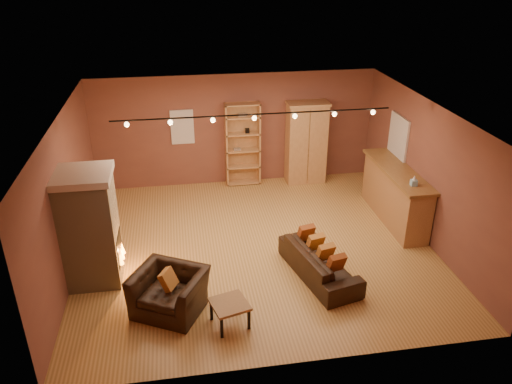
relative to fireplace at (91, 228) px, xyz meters
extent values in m
plane|color=#A77A3B|center=(3.04, 0.60, -1.06)|extent=(7.00, 7.00, 0.00)
plane|color=brown|center=(3.04, 0.60, 1.74)|extent=(7.00, 7.00, 0.00)
cube|color=brown|center=(3.04, 3.85, 0.34)|extent=(7.00, 0.02, 2.80)
cube|color=brown|center=(-0.46, 0.60, 0.34)|extent=(0.02, 6.50, 2.80)
cube|color=brown|center=(6.54, 0.60, 0.34)|extent=(0.02, 6.50, 2.80)
cube|color=tan|center=(-0.01, 0.00, -0.06)|extent=(0.90, 0.90, 2.00)
cube|color=beige|center=(-0.01, 0.00, 1.00)|extent=(0.98, 0.98, 0.12)
cube|color=black|center=(0.40, 0.00, -0.46)|extent=(0.10, 0.65, 0.55)
cone|color=orange|center=(0.46, 0.00, -0.58)|extent=(0.10, 0.10, 0.22)
cube|color=silver|center=(1.74, 3.83, 0.49)|extent=(0.56, 0.04, 0.86)
cube|color=tan|center=(3.21, 3.83, 0.00)|extent=(0.87, 0.04, 2.12)
cube|color=tan|center=(2.79, 3.68, 0.00)|extent=(0.04, 0.34, 2.12)
cube|color=tan|center=(3.62, 3.68, 0.00)|extent=(0.04, 0.34, 2.12)
cube|color=gray|center=(3.06, 3.68, -0.12)|extent=(0.18, 0.12, 0.05)
cube|color=black|center=(3.32, 3.68, 0.36)|extent=(0.10, 0.10, 0.12)
cube|color=tan|center=(3.21, 3.68, -1.02)|extent=(0.87, 0.34, 0.04)
cube|color=tan|center=(3.21, 3.68, -0.58)|extent=(0.87, 0.34, 0.04)
cube|color=tan|center=(3.21, 3.68, -0.15)|extent=(0.87, 0.34, 0.03)
cube|color=tan|center=(3.21, 3.68, 0.29)|extent=(0.87, 0.34, 0.04)
cube|color=tan|center=(3.21, 3.68, 0.72)|extent=(0.87, 0.34, 0.04)
cube|color=tan|center=(3.21, 3.68, 1.04)|extent=(0.87, 0.34, 0.04)
cube|color=tan|center=(4.81, 3.58, -0.04)|extent=(0.98, 0.53, 2.04)
cube|color=olive|center=(4.81, 3.32, -0.04)|extent=(0.02, 0.01, 1.94)
cube|color=tan|center=(4.81, 3.58, 1.01)|extent=(1.04, 0.59, 0.06)
cube|color=tan|center=(6.24, 1.24, -0.48)|extent=(0.55, 2.42, 1.15)
cube|color=olive|center=(6.24, 1.24, 0.12)|extent=(0.67, 2.54, 0.06)
cube|color=#87BCD8|center=(6.19, 0.42, 0.22)|extent=(0.14, 0.14, 0.13)
cone|color=white|center=(6.19, 0.42, 0.34)|extent=(0.08, 0.08, 0.10)
cube|color=silver|center=(6.51, 2.00, 0.59)|extent=(0.05, 0.90, 1.00)
imported|color=black|center=(4.02, -0.57, -0.68)|extent=(1.00, 2.01, 0.75)
cube|color=#99481E|center=(4.15, -1.11, -0.45)|extent=(0.35, 0.29, 0.36)
cube|color=#C17931|center=(4.07, -0.75, -0.45)|extent=(0.35, 0.29, 0.36)
cube|color=#C17931|center=(3.98, -0.40, -0.45)|extent=(0.35, 0.29, 0.36)
cube|color=#99481E|center=(3.89, -0.04, -0.45)|extent=(0.35, 0.29, 0.36)
imported|color=black|center=(1.31, -1.13, -0.57)|extent=(1.32, 1.17, 0.97)
cube|color=#C17931|center=(1.31, -1.13, -0.45)|extent=(0.35, 0.38, 0.34)
cube|color=olive|center=(2.25, -1.65, -0.66)|extent=(0.68, 0.68, 0.05)
cube|color=black|center=(2.02, -1.88, -0.88)|extent=(0.05, 0.05, 0.37)
cube|color=black|center=(2.48, -1.88, -0.88)|extent=(0.05, 0.05, 0.37)
cube|color=black|center=(2.02, -1.42, -0.88)|extent=(0.05, 0.05, 0.37)
cube|color=black|center=(2.48, -1.42, -0.88)|extent=(0.05, 0.05, 0.37)
cylinder|color=black|center=(3.04, 0.80, 1.66)|extent=(5.20, 0.03, 0.03)
sphere|color=#FFD88C|center=(0.74, 0.80, 1.59)|extent=(0.09, 0.09, 0.09)
sphere|color=#FFD88C|center=(1.51, 0.80, 1.59)|extent=(0.09, 0.09, 0.09)
sphere|color=#FFD88C|center=(2.27, 0.80, 1.59)|extent=(0.09, 0.09, 0.09)
sphere|color=#FFD88C|center=(3.04, 0.80, 1.59)|extent=(0.09, 0.09, 0.09)
sphere|color=#FFD88C|center=(3.81, 0.80, 1.59)|extent=(0.09, 0.09, 0.09)
sphere|color=#FFD88C|center=(4.57, 0.80, 1.59)|extent=(0.09, 0.09, 0.09)
sphere|color=#FFD88C|center=(5.34, 0.80, 1.59)|extent=(0.09, 0.09, 0.09)
camera|label=1|loc=(1.64, -7.95, 4.37)|focal=35.00mm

